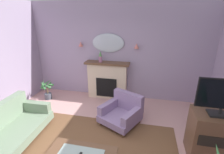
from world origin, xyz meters
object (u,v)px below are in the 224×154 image
wall_sconce_left (81,44)px  fireplace (107,80)px  potted_plant_small_fern (47,89)px  mantel_vase_left (100,57)px  tv_flatscreen (224,97)px  armchair_by_coffee_table (122,111)px  tv_cabinet (213,136)px  wall_sconce_right (137,46)px  floral_couch (7,129)px  wall_mirror (108,43)px

wall_sconce_left → fireplace: bearing=-6.2°
wall_sconce_left → potted_plant_small_fern: wall_sconce_left is taller
mantel_vase_left → tv_flatscreen: bearing=-36.4°
fireplace → armchair_by_coffee_table: bearing=-61.5°
mantel_vase_left → tv_cabinet: (2.63, -1.92, -0.87)m
mantel_vase_left → wall_sconce_left: bearing=169.5°
wall_sconce_left → mantel_vase_left: bearing=-10.5°
wall_sconce_right → floral_couch: size_ratio=0.08×
wall_sconce_left → potted_plant_small_fern: size_ratio=0.22×
wall_mirror → armchair_by_coffee_table: 2.09m
floral_couch → tv_cabinet: tv_cabinet is taller
wall_sconce_left → armchair_by_coffee_table: wall_sconce_left is taller
armchair_by_coffee_table → tv_cabinet: tv_cabinet is taller
wall_mirror → tv_cabinet: (2.43, -2.09, -1.26)m
tv_cabinet → tv_flatscreen: (0.00, -0.02, 0.80)m
fireplace → floral_couch: (-1.50, -2.42, -0.25)m
mantel_vase_left → tv_flatscreen: (2.63, -1.94, -0.08)m
wall_sconce_right → potted_plant_small_fern: 3.02m
wall_mirror → tv_cabinet: 3.44m
wall_mirror → armchair_by_coffee_table: wall_mirror is taller
fireplace → tv_flatscreen: (2.43, -1.97, 0.68)m
wall_sconce_left → tv_flatscreen: (3.28, -2.06, -0.41)m
wall_sconce_right → potted_plant_small_fern: bearing=-166.7°
mantel_vase_left → tv_cabinet: bearing=-36.1°
armchair_by_coffee_table → floral_couch: bearing=-151.8°
wall_sconce_left → armchair_by_coffee_table: 2.44m
wall_sconce_right → wall_mirror: bearing=176.6°
wall_sconce_left → tv_cabinet: 4.05m
wall_sconce_right → tv_cabinet: 2.85m
fireplace → wall_sconce_left: bearing=173.8°
wall_sconce_left → floral_couch: bearing=-104.6°
fireplace → tv_cabinet: fireplace is taller
wall_sconce_left → wall_mirror: bearing=3.4°
floral_couch → tv_cabinet: bearing=6.8°
wall_mirror → wall_sconce_right: bearing=-3.4°
potted_plant_small_fern → tv_cabinet: bearing=-18.6°
floral_couch → armchair_by_coffee_table: floral_couch is taller
wall_sconce_right → tv_cabinet: (1.58, -2.04, -1.21)m
wall_sconce_left → tv_flatscreen: size_ratio=0.17×
armchair_by_coffee_table → mantel_vase_left: bearing=125.7°
armchair_by_coffee_table → tv_flatscreen: 2.11m
wall_sconce_right → armchair_by_coffee_table: bearing=-97.3°
wall_sconce_right → wall_sconce_left: bearing=180.0°
mantel_vase_left → potted_plant_small_fern: bearing=-162.5°
tv_cabinet → potted_plant_small_fern: size_ratio=1.41×
mantel_vase_left → wall_sconce_right: bearing=6.5°
tv_cabinet → wall_sconce_left: bearing=148.1°
armchair_by_coffee_table → tv_flatscreen: bearing=-22.3°
tv_cabinet → potted_plant_small_fern: tv_cabinet is taller
armchair_by_coffee_table → tv_flatscreen: tv_flatscreen is taller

